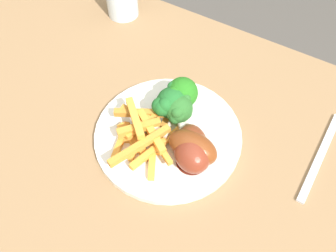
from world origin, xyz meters
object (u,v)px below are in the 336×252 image
at_px(broccoli_floret_middle, 179,110).
at_px(carrot_fries_pile, 143,133).
at_px(broccoli_floret_back, 180,93).
at_px(broccoli_floret_front, 170,104).
at_px(chicken_drumstick_far, 192,140).
at_px(chicken_drumstick_extra, 191,151).
at_px(dining_table, 151,176).
at_px(dinner_plate, 168,135).
at_px(fork, 320,156).
at_px(chicken_drumstick_near, 190,146).

relative_size(broccoli_floret_middle, carrot_fries_pile, 0.41).
bearing_deg(broccoli_floret_back, broccoli_floret_front, 85.66).
distance_m(chicken_drumstick_far, chicken_drumstick_extra, 0.02).
bearing_deg(chicken_drumstick_extra, broccoli_floret_middle, -43.41).
relative_size(dining_table, carrot_fries_pile, 7.02).
xyz_separation_m(dinner_plate, chicken_drumstick_far, (-0.05, 0.01, 0.03)).
distance_m(dining_table, carrot_fries_pile, 0.15).
xyz_separation_m(carrot_fries_pile, chicken_drumstick_far, (-0.07, -0.03, 0.00)).
relative_size(dining_table, broccoli_floret_back, 15.63).
xyz_separation_m(dinner_plate, fork, (-0.23, -0.10, -0.00)).
height_order(broccoli_floret_back, chicken_drumstick_extra, broccoli_floret_back).
xyz_separation_m(broccoli_floret_front, carrot_fries_pile, (0.01, 0.06, -0.02)).
bearing_deg(carrot_fries_pile, broccoli_floret_middle, -118.63).
bearing_deg(carrot_fries_pile, broccoli_floret_back, -100.42).
height_order(broccoli_floret_front, chicken_drumstick_far, broccoli_floret_front).
bearing_deg(chicken_drumstick_far, broccoli_floret_back, -47.04).
distance_m(broccoli_floret_front, chicken_drumstick_extra, 0.09).
xyz_separation_m(dining_table, broccoli_floret_back, (-0.01, -0.08, 0.17)).
height_order(chicken_drumstick_far, chicken_drumstick_extra, chicken_drumstick_extra).
height_order(chicken_drumstick_near, chicken_drumstick_extra, same).
xyz_separation_m(broccoli_floret_front, chicken_drumstick_near, (-0.06, 0.04, -0.02)).
height_order(dining_table, chicken_drumstick_extra, chicken_drumstick_extra).
xyz_separation_m(dining_table, chicken_drumstick_extra, (-0.08, -0.00, 0.16)).
relative_size(chicken_drumstick_extra, fork, 0.59).
height_order(dining_table, broccoli_floret_front, broccoli_floret_front).
bearing_deg(dinner_plate, fork, -157.24).
bearing_deg(chicken_drumstick_near, dinner_plate, -18.98).
bearing_deg(broccoli_floret_middle, chicken_drumstick_near, 137.07).
relative_size(dining_table, chicken_drumstick_near, 7.68).
relative_size(carrot_fries_pile, chicken_drumstick_far, 1.52).
bearing_deg(chicken_drumstick_near, fork, -147.73).
bearing_deg(fork, chicken_drumstick_near, -56.80).
relative_size(broccoli_floret_back, chicken_drumstick_extra, 0.60).
bearing_deg(dinner_plate, broccoli_floret_front, -64.74).
relative_size(broccoli_floret_back, fork, 0.35).
relative_size(chicken_drumstick_near, fork, 0.72).
relative_size(dining_table, dinner_plate, 4.26).
xyz_separation_m(broccoli_floret_middle, chicken_drumstick_extra, (-0.05, 0.05, -0.01)).
bearing_deg(dining_table, broccoli_floret_front, -101.10).
relative_size(dining_table, chicken_drumstick_far, 10.65).
bearing_deg(chicken_drumstick_near, chicken_drumstick_extra, 133.19).
height_order(carrot_fries_pile, chicken_drumstick_far, carrot_fries_pile).
xyz_separation_m(dinner_plate, chicken_drumstick_extra, (-0.06, 0.02, 0.03)).
bearing_deg(broccoli_floret_middle, dinner_plate, 79.77).
distance_m(dining_table, broccoli_floret_front, 0.18).
xyz_separation_m(dining_table, fork, (-0.25, -0.12, 0.12)).
distance_m(carrot_fries_pile, fork, 0.29).
height_order(broccoli_floret_front, chicken_drumstick_near, broccoli_floret_front).
bearing_deg(fork, dining_table, -63.13).
xyz_separation_m(chicken_drumstick_near, chicken_drumstick_extra, (-0.01, 0.01, -0.00)).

